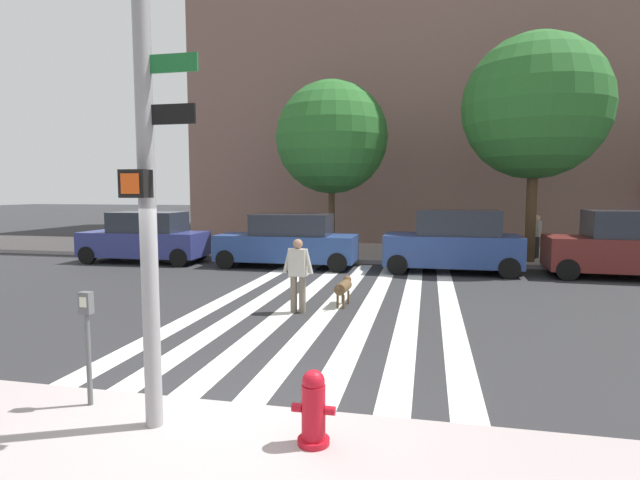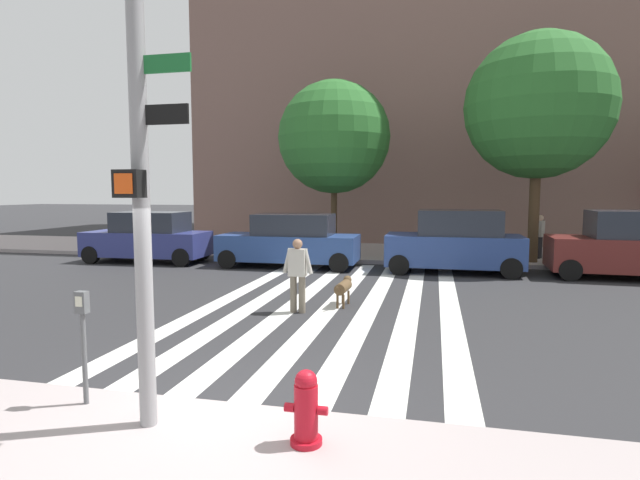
{
  "view_description": "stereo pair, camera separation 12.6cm",
  "coord_description": "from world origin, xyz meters",
  "views": [
    {
      "loc": [
        2.35,
        -5.46,
        2.67
      ],
      "look_at": [
        -0.11,
        5.89,
        1.55
      ],
      "focal_mm": 28.16,
      "sensor_mm": 36.0,
      "label": 1
    },
    {
      "loc": [
        2.47,
        -5.43,
        2.67
      ],
      "look_at": [
        -0.11,
        5.89,
        1.55
      ],
      "focal_mm": 28.16,
      "sensor_mm": 36.0,
      "label": 2
    }
  ],
  "objects": [
    {
      "name": "fire_hydrant",
      "position": [
        1.27,
        -0.77,
        0.52
      ],
      "size": [
        0.44,
        0.32,
        0.76
      ],
      "color": "#B3111F",
      "rests_on": "sidewalk_near"
    },
    {
      "name": "apartment_block",
      "position": [
        9.9,
        27.84,
        13.68
      ],
      "size": [
        39.59,
        19.38,
        27.37
      ],
      "color": "#7A5B52",
      "rests_on": "ground_plane"
    },
    {
      "name": "parked_car_behind_first",
      "position": [
        -2.48,
        11.53,
        0.91
      ],
      "size": [
        4.91,
        1.95,
        1.88
      ],
      "color": "navy",
      "rests_on": "ground_plane"
    },
    {
      "name": "parked_car_third_in_line",
      "position": [
        3.16,
        11.53,
        1.0
      ],
      "size": [
        4.36,
        2.0,
        2.07
      ],
      "color": "navy",
      "rests_on": "ground_plane"
    },
    {
      "name": "dog_on_leash",
      "position": [
        0.44,
        5.98,
        0.44
      ],
      "size": [
        0.3,
        1.14,
        0.65
      ],
      "color": "brown",
      "rests_on": "ground_plane"
    },
    {
      "name": "traffic_light_pole",
      "position": [
        -0.5,
        -0.79,
        3.52
      ],
      "size": [
        0.74,
        0.46,
        5.8
      ],
      "color": "gray",
      "rests_on": "sidewalk_near"
    },
    {
      "name": "sidewalk_far",
      "position": [
        0.0,
        15.86,
        0.07
      ],
      "size": [
        80.0,
        6.0,
        0.15
      ],
      "primitive_type": "cube",
      "color": "#9F9595",
      "rests_on": "ground_plane"
    },
    {
      "name": "ground_plane",
      "position": [
        0.0,
        6.43,
        0.0
      ],
      "size": [
        160.0,
        160.0,
        0.0
      ],
      "primitive_type": "plane",
      "color": "#2B2B2D"
    },
    {
      "name": "parking_meter_curbside",
      "position": [
        -1.53,
        -0.43,
        1.03
      ],
      "size": [
        0.14,
        0.11,
        1.36
      ],
      "color": "#515456",
      "rests_on": "sidewalk_near"
    },
    {
      "name": "street_tree_middle",
      "position": [
        5.93,
        13.68,
        5.62
      ],
      "size": [
        5.05,
        5.05,
        8.01
      ],
      "color": "#4C3823",
      "rests_on": "sidewalk_far"
    },
    {
      "name": "parked_car_near_curb",
      "position": [
        -8.08,
        11.53,
        0.92
      ],
      "size": [
        4.64,
        2.0,
        1.91
      ],
      "color": "navy",
      "rests_on": "ground_plane"
    },
    {
      "name": "pedestrian_bystander",
      "position": [
        6.38,
        14.78,
        1.08
      ],
      "size": [
        0.4,
        0.66,
        1.64
      ],
      "color": "black",
      "rests_on": "sidewalk_far"
    },
    {
      "name": "parked_car_fourth_in_line",
      "position": [
        8.37,
        11.53,
        1.01
      ],
      "size": [
        4.64,
        2.2,
        2.09
      ],
      "color": "maroon",
      "rests_on": "ground_plane"
    },
    {
      "name": "street_tree_nearest",
      "position": [
        -1.47,
        14.38,
        4.81
      ],
      "size": [
        4.45,
        4.45,
        6.89
      ],
      "color": "#4C3823",
      "rests_on": "sidewalk_far"
    },
    {
      "name": "pedestrian_dog_walker",
      "position": [
        -0.43,
        5.09,
        0.93
      ],
      "size": [
        0.71,
        0.26,
        1.64
      ],
      "color": "#6B6051",
      "rests_on": "ground_plane"
    },
    {
      "name": "crosswalk_stripes",
      "position": [
        0.17,
        6.43,
        0.0
      ],
      "size": [
        5.85,
        12.26,
        0.01
      ],
      "color": "silver",
      "rests_on": "ground_plane"
    }
  ]
}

